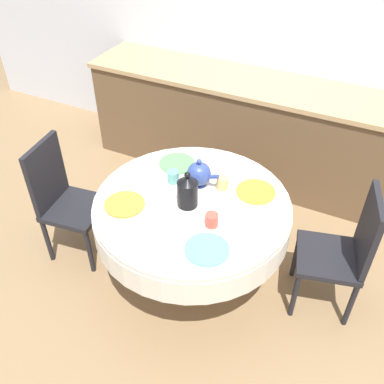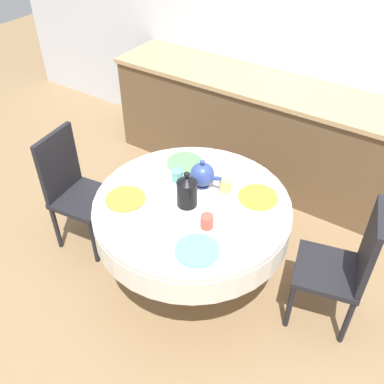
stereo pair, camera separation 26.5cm
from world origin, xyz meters
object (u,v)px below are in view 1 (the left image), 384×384
object	(u,v)px
chair_right	(64,197)
coffee_carafe	(187,192)
teapot	(199,174)
chair_left	(344,249)

from	to	relation	value
chair_right	coffee_carafe	xyz separation A→B (m)	(0.96, 0.09, 0.33)
chair_right	teapot	bearing A→B (deg)	100.36
chair_left	coffee_carafe	size ratio (longest dim) A/B	3.75
coffee_carafe	chair_left	bearing A→B (deg)	15.94
chair_left	chair_right	world-z (taller)	same
coffee_carafe	teapot	xyz separation A→B (m)	(-0.02, 0.21, -0.01)
coffee_carafe	teapot	bearing A→B (deg)	95.49
chair_left	coffee_carafe	world-z (taller)	coffee_carafe
teapot	chair_left	bearing A→B (deg)	3.80
chair_right	coffee_carafe	distance (m)	1.02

